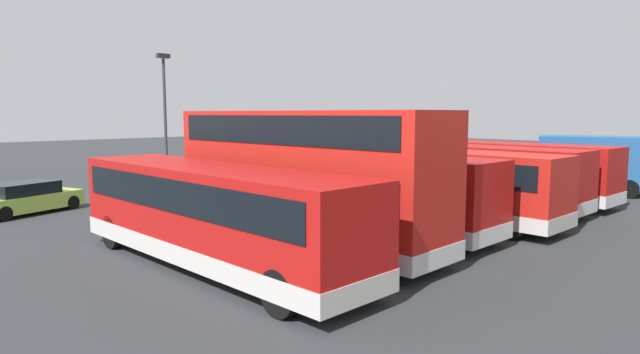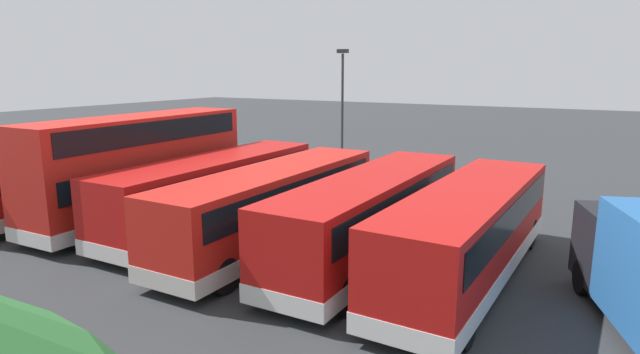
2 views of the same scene
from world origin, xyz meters
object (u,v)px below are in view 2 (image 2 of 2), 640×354
Objects in this scene: lamp_post_tall at (342,101)px; car_hatchback_silver at (239,154)px; bus_single_deck_near_end at (470,230)px; bus_single_deck_fourth at (214,190)px; bus_double_decker_fifth at (140,165)px; bus_single_deck_sixth at (88,175)px; waste_bin_yellow at (424,173)px; bus_single_deck_second at (372,214)px; bus_single_deck_third at (274,204)px.

car_hatchback_silver is at bearing 8.48° from lamp_post_tall.
bus_single_deck_fourth is (10.57, -0.40, -0.00)m from bus_single_deck_near_end.
lamp_post_tall is at bearing -100.42° from bus_double_decker_fifth.
bus_single_deck_fourth is 7.13m from bus_single_deck_sixth.
bus_single_deck_near_end is 17.68m from bus_single_deck_sixth.
bus_single_deck_near_end is 11.86× the size of waste_bin_yellow.
bus_single_deck_second is 11.97× the size of waste_bin_yellow.
bus_single_deck_near_end is 2.35× the size of car_hatchback_silver.
bus_single_deck_sixth is (7.11, 0.59, 0.00)m from bus_single_deck_fourth.
bus_single_deck_second is 3.70m from bus_single_deck_third.
waste_bin_yellow is at bearing -79.05° from bus_single_deck_second.
bus_single_deck_sixth is at bearing 66.55° from lamp_post_tall.
bus_double_decker_fifth reaches higher than bus_single_deck_sixth.
bus_double_decker_fifth is at bearing 0.82° from bus_single_deck_near_end.
car_hatchback_silver is 5.04× the size of waste_bin_yellow.
bus_single_deck_third is 0.99× the size of bus_single_deck_sixth.
waste_bin_yellow is (6.04, -13.84, -1.15)m from bus_single_deck_near_end.
bus_single_deck_near_end is 14.18m from bus_double_decker_fifth.
lamp_post_tall is 8.10× the size of waste_bin_yellow.
bus_single_deck_fourth is at bearing -170.50° from bus_double_decker_fifth.
car_hatchback_silver is at bearing -33.98° from bus_single_deck_near_end.
car_hatchback_silver is 13.01m from waste_bin_yellow.
bus_single_deck_near_end is 15.14m from waste_bin_yellow.
bus_single_deck_third is 10.62m from bus_single_deck_sixth.
bus_single_deck_fourth is at bearing 94.16° from lamp_post_tall.
bus_double_decker_fifth reaches higher than bus_single_deck_near_end.
bus_single_deck_second is at bearing 120.75° from lamp_post_tall.
bus_single_deck_second is at bearing 100.95° from waste_bin_yellow.
bus_double_decker_fifth is at bearing 179.91° from bus_single_deck_sixth.
bus_single_deck_sixth is (3.53, -0.01, -0.82)m from bus_double_decker_fifth.
lamp_post_tall is at bearing -59.25° from bus_single_deck_second.
bus_single_deck_fourth is (7.17, -0.18, -0.00)m from bus_single_deck_second.
bus_single_deck_sixth is at bearing 1.66° from bus_single_deck_second.
lamp_post_tall is (-6.13, -14.12, 2.90)m from bus_single_deck_sixth.
bus_single_deck_third and bus_single_deck_sixth have the same top height.
bus_single_deck_second is (3.40, -0.22, 0.00)m from bus_single_deck_near_end.
bus_single_deck_near_end and bus_single_deck_third have the same top height.
bus_single_deck_second is 1.01× the size of bus_single_deck_third.
bus_double_decker_fifth reaches higher than waste_bin_yellow.
bus_single_deck_third is 14.27m from waste_bin_yellow.
bus_single_deck_sixth is at bearing -0.09° from bus_double_decker_fifth.
waste_bin_yellow is at bearing -129.68° from bus_single_deck_sixth.
lamp_post_tall reaches higher than car_hatchback_silver.
bus_single_deck_third is 7.14m from bus_double_decker_fifth.
bus_single_deck_near_end is 1.46× the size of lamp_post_tall.
bus_single_deck_fourth is at bearing -12.01° from bus_single_deck_third.
bus_single_deck_near_end is 1.01× the size of bus_single_deck_fourth.
bus_double_decker_fifth reaches higher than bus_single_deck_second.
bus_single_deck_sixth is at bearing 4.78° from bus_single_deck_fourth.
bus_double_decker_fifth is (10.75, 0.42, 0.82)m from bus_single_deck_second.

